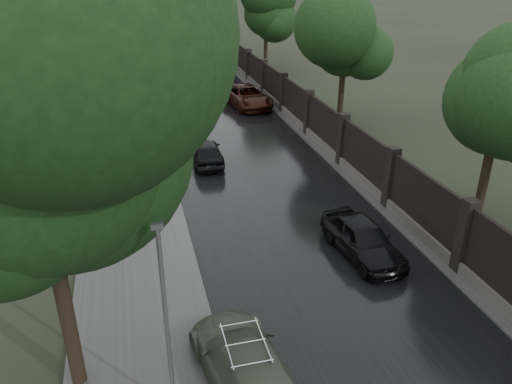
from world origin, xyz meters
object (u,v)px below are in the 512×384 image
at_px(tree_right_b, 345,43).
at_px(tree_right_a, 501,101).
at_px(tree_right_c, 266,14).
at_px(hatchback_left, 206,152).
at_px(lamp_post, 167,324).
at_px(tree_left_near, 32,143).
at_px(car_right_far, 247,96).
at_px(tree_left_far, 86,30).
at_px(volga_sedan, 246,366).
at_px(car_right_near, 363,238).
at_px(traffic_light, 150,85).

bearing_deg(tree_right_b, tree_right_a, -90.00).
height_order(tree_right_c, hatchback_left, tree_right_c).
height_order(tree_right_b, lamp_post, tree_right_b).
bearing_deg(tree_left_near, car_right_far, 67.14).
height_order(tree_right_c, car_right_far, tree_right_c).
xyz_separation_m(tree_left_near, car_right_far, (10.10, 23.96, -5.68)).
distance_m(tree_left_far, volga_sedan, 28.81).
bearing_deg(tree_left_far, car_right_near, -67.06).
bearing_deg(tree_right_c, volga_sedan, -106.24).
bearing_deg(car_right_near, tree_left_far, 106.95).
distance_m(volga_sedan, car_right_far, 25.80).
bearing_deg(hatchback_left, traffic_light, -72.60).
xyz_separation_m(tree_left_near, tree_right_c, (15.10, 37.00, -1.47)).
height_order(lamp_post, hatchback_left, lamp_post).
xyz_separation_m(tree_left_far, car_right_far, (10.50, -3.04, -4.50)).
relative_size(volga_sedan, hatchback_left, 1.24).
bearing_deg(car_right_far, tree_right_b, -51.21).
relative_size(tree_right_c, car_right_near, 1.75).
bearing_deg(tree_right_c, tree_left_far, -147.17).
distance_m(tree_right_a, traffic_light, 20.85).
height_order(tree_right_c, car_right_near, tree_right_c).
bearing_deg(lamp_post, volga_sedan, 12.39).
height_order(tree_left_near, tree_right_a, tree_left_near).
relative_size(tree_left_near, traffic_light, 2.29).
height_order(tree_right_c, traffic_light, tree_right_c).
bearing_deg(tree_left_near, tree_right_c, 67.80).
relative_size(tree_left_near, tree_right_a, 1.31).
xyz_separation_m(lamp_post, hatchback_left, (3.31, 15.37, -2.03)).
height_order(tree_left_far, volga_sedan, tree_left_far).
bearing_deg(lamp_post, tree_right_c, 71.48).
distance_m(tree_left_near, tree_left_far, 27.03).
distance_m(tree_right_a, lamp_post, 14.62).
height_order(lamp_post, traffic_light, lamp_post).
bearing_deg(car_right_far, volga_sedan, -110.11).
height_order(tree_right_a, hatchback_left, tree_right_a).
relative_size(tree_right_a, lamp_post, 1.37).
bearing_deg(tree_right_a, tree_right_b, 90.00).
xyz_separation_m(tree_right_b, traffic_light, (-11.80, 2.99, -2.55)).
bearing_deg(lamp_post, tree_left_near, 145.71).
bearing_deg(car_right_far, traffic_light, -170.30).
bearing_deg(lamp_post, hatchback_left, 77.84).
distance_m(tree_right_c, hatchback_left, 25.40).
bearing_deg(tree_right_b, tree_left_far, 152.70).
bearing_deg(tree_right_a, hatchback_left, 137.22).
height_order(tree_left_far, tree_right_a, tree_left_far).
bearing_deg(hatchback_left, tree_left_far, -63.59).
height_order(tree_left_far, car_right_far, tree_left_far).
distance_m(traffic_light, volga_sedan, 23.17).
height_order(tree_left_near, car_right_near, tree_left_near).
bearing_deg(car_right_far, tree_right_a, -81.66).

